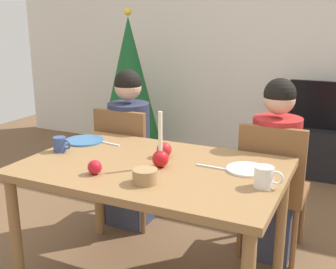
# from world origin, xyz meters

# --- Properties ---
(back_wall) EXTENTS (6.40, 0.10, 2.60)m
(back_wall) POSITION_xyz_m (0.00, 2.60, 1.30)
(back_wall) COLOR silver
(back_wall) RESTS_ON ground
(dining_table) EXTENTS (1.40, 0.90, 0.75)m
(dining_table) POSITION_xyz_m (0.00, 0.00, 0.67)
(dining_table) COLOR olive
(dining_table) RESTS_ON ground
(chair_left) EXTENTS (0.40, 0.40, 0.90)m
(chair_left) POSITION_xyz_m (-0.52, 0.61, 0.51)
(chair_left) COLOR brown
(chair_left) RESTS_ON ground
(chair_right) EXTENTS (0.40, 0.40, 0.90)m
(chair_right) POSITION_xyz_m (0.54, 0.61, 0.51)
(chair_right) COLOR brown
(chair_right) RESTS_ON ground
(person_left_child) EXTENTS (0.30, 0.30, 1.17)m
(person_left_child) POSITION_xyz_m (-0.52, 0.64, 0.57)
(person_left_child) COLOR #33384C
(person_left_child) RESTS_ON ground
(person_right_child) EXTENTS (0.30, 0.30, 1.17)m
(person_right_child) POSITION_xyz_m (0.54, 0.64, 0.57)
(person_right_child) COLOR #33384C
(person_right_child) RESTS_ON ground
(tv_stand) EXTENTS (0.64, 0.40, 0.48)m
(tv_stand) POSITION_xyz_m (0.73, 2.30, 0.24)
(tv_stand) COLOR black
(tv_stand) RESTS_ON ground
(tv) EXTENTS (0.79, 0.05, 0.46)m
(tv) POSITION_xyz_m (0.73, 2.30, 0.71)
(tv) COLOR black
(tv) RESTS_ON tv_stand
(christmas_tree) EXTENTS (0.69, 0.69, 1.62)m
(christmas_tree) POSITION_xyz_m (-1.29, 1.97, 0.84)
(christmas_tree) COLOR brown
(christmas_tree) RESTS_ON ground
(candle_centerpiece) EXTENTS (0.09, 0.09, 0.30)m
(candle_centerpiece) POSITION_xyz_m (0.05, -0.01, 0.81)
(candle_centerpiece) COLOR red
(candle_centerpiece) RESTS_ON dining_table
(plate_left) EXTENTS (0.25, 0.25, 0.01)m
(plate_left) POSITION_xyz_m (-0.60, 0.21, 0.76)
(plate_left) COLOR teal
(plate_left) RESTS_ON dining_table
(plate_right) EXTENTS (0.22, 0.22, 0.01)m
(plate_right) POSITION_xyz_m (0.49, 0.14, 0.76)
(plate_right) COLOR white
(plate_right) RESTS_ON dining_table
(mug_left) EXTENTS (0.12, 0.08, 0.09)m
(mug_left) POSITION_xyz_m (-0.60, -0.02, 0.79)
(mug_left) COLOR #33477F
(mug_left) RESTS_ON dining_table
(mug_right) EXTENTS (0.14, 0.09, 0.10)m
(mug_right) POSITION_xyz_m (0.61, -0.05, 0.80)
(mug_right) COLOR white
(mug_right) RESTS_ON dining_table
(fork_left) EXTENTS (0.18, 0.04, 0.01)m
(fork_left) POSITION_xyz_m (-0.43, 0.23, 0.75)
(fork_left) COLOR silver
(fork_left) RESTS_ON dining_table
(fork_right) EXTENTS (0.18, 0.02, 0.01)m
(fork_right) POSITION_xyz_m (0.31, 0.09, 0.75)
(fork_right) COLOR silver
(fork_right) RESTS_ON dining_table
(bowl_walnuts) EXTENTS (0.12, 0.12, 0.07)m
(bowl_walnuts) POSITION_xyz_m (0.09, -0.24, 0.78)
(bowl_walnuts) COLOR #99754C
(bowl_walnuts) RESTS_ON dining_table
(apple_near_candle) EXTENTS (0.07, 0.07, 0.07)m
(apple_near_candle) POSITION_xyz_m (-0.20, -0.24, 0.79)
(apple_near_candle) COLOR red
(apple_near_candle) RESTS_ON dining_table
(apple_by_left_plate) EXTENTS (0.09, 0.09, 0.09)m
(apple_by_left_plate) POSITION_xyz_m (0.00, 0.15, 0.79)
(apple_by_left_plate) COLOR red
(apple_by_left_plate) RESTS_ON dining_table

